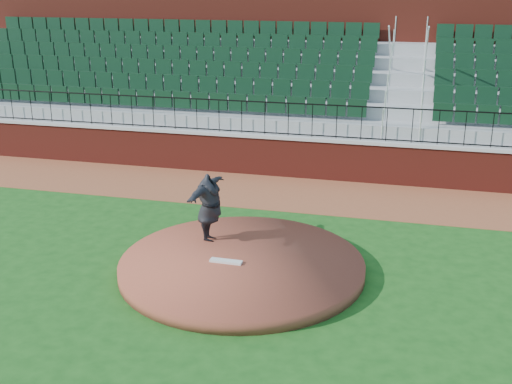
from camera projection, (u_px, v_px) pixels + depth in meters
The scene contains 10 objects.
ground at pixel (239, 272), 13.38m from camera, with size 90.00×90.00×0.00m, color #164A15.
warning_track at pixel (289, 192), 18.34m from camera, with size 34.00×3.20×0.01m, color brown.
field_wall at pixel (299, 158), 19.62m from camera, with size 34.00×0.35×1.20m, color maroon.
wall_cap at pixel (300, 138), 19.41m from camera, with size 34.00×0.45×0.10m, color #B7B7B7.
wall_railing at pixel (300, 120), 19.23m from camera, with size 34.00×0.05×1.00m, color black, non-canonical shape.
seating_stands at pixel (315, 89), 21.58m from camera, with size 34.00×5.10×4.60m, color gray, non-canonical shape.
concourse_wall at pixel (327, 65), 24.00m from camera, with size 34.00×0.50×5.50m, color maroon.
pitchers_mound at pixel (242, 266), 13.41m from camera, with size 5.17×5.17×0.25m, color brown.
pitching_rubber at pixel (226, 261), 13.26m from camera, with size 0.69×0.17×0.05m, color silver.
pitcher at pixel (209, 207), 14.16m from camera, with size 1.93×0.52×1.57m, color black.
Camera 1 is at (3.32, -11.67, 5.91)m, focal length 44.49 mm.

